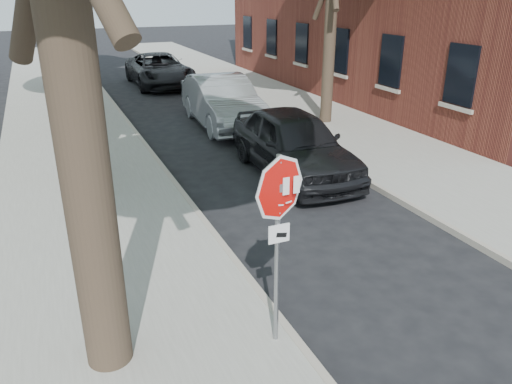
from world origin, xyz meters
The scene contains 9 objects.
ground centered at (0.00, 0.00, 0.00)m, with size 120.00×120.00×0.00m, color black.
sidewalk_left centered at (-2.50, 12.00, 0.06)m, with size 4.00×55.00×0.12m, color gray.
sidewalk_right centered at (6.00, 12.00, 0.06)m, with size 4.00×55.00×0.12m, color gray.
curb_left centered at (-0.45, 12.00, 0.07)m, with size 0.12×55.00×0.13m, color #9E9384.
curb_right centered at (3.95, 12.00, 0.07)m, with size 0.12×55.00×0.13m, color #9E9384.
stop_sign centered at (-0.70, -0.03, 1.95)m, with size 0.76×0.34×2.61m.
car_a centered at (2.60, 5.90, 0.84)m, with size 1.98×4.91×1.67m, color black.
car_b centered at (2.60, 11.25, 0.85)m, with size 1.81×5.19×1.71m, color #9A9DA1.
car_d centered at (2.36, 19.75, 0.78)m, with size 2.58×5.59×1.55m, color black.
Camera 1 is at (-3.11, -4.92, 4.50)m, focal length 35.00 mm.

